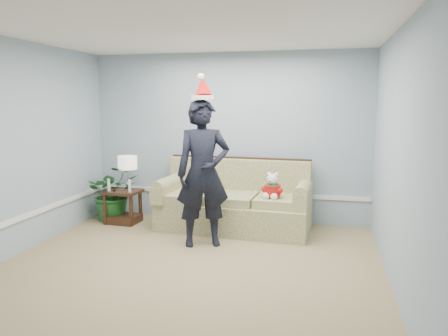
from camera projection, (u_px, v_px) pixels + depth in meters
room_shell at (177, 156)px, 4.61m from camera, size 4.54×5.04×2.74m
wainscot_trim at (126, 208)px, 6.14m from camera, size 4.49×4.99×0.06m
sofa at (235, 204)px, 6.66m from camera, size 2.32×1.10×1.06m
side_table at (123, 210)px, 7.00m from camera, size 0.58×0.50×0.53m
table_lamp at (128, 164)px, 6.93m from camera, size 0.31×0.31×0.54m
candle_pair at (119, 186)px, 6.83m from camera, size 0.41×0.05×0.20m
houseplant at (113, 192)px, 7.13m from camera, size 1.09×1.07×0.92m
man at (203, 173)px, 5.80m from camera, size 0.84×0.71×1.96m
santa_hat at (203, 88)px, 5.65m from camera, size 0.38×0.41×0.34m
teddy_bear at (272, 189)px, 6.23m from camera, size 0.28×0.29×0.38m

